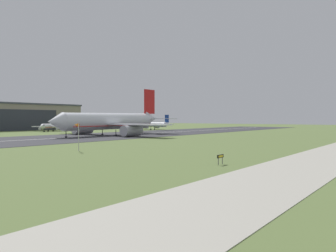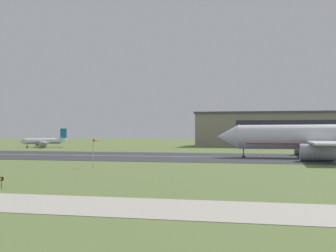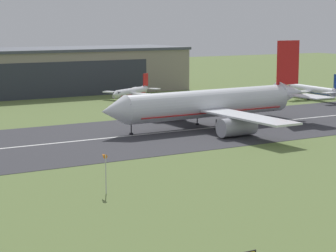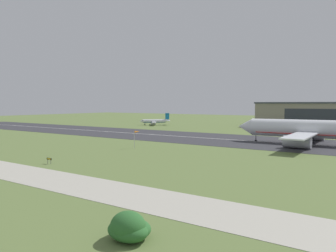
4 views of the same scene
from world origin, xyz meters
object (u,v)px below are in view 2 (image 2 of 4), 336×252
Objects in this scene: airplane_parked_east at (44,141)px; windsock_pole at (96,142)px; airplane_landing at (324,138)px; airplane_parked_centre at (333,143)px.

airplane_parked_east is 3.49× the size of windsock_pole.
airplane_landing is 53.19m from airplane_parked_centre.
airplane_parked_centre reaches higher than windsock_pole.
airplane_parked_centre is at bearing 81.47° from airplane_landing.
airplane_parked_east is at bearing 153.48° from airplane_landing.
airplane_parked_centre is at bearing 0.24° from airplane_parked_east.
airplane_landing reaches higher than windsock_pole.
airplane_landing is 59.69m from windsock_pole.
airplane_parked_centre is 112.23m from airplane_parked_east.
airplane_parked_centre is 1.02× the size of airplane_parked_east.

